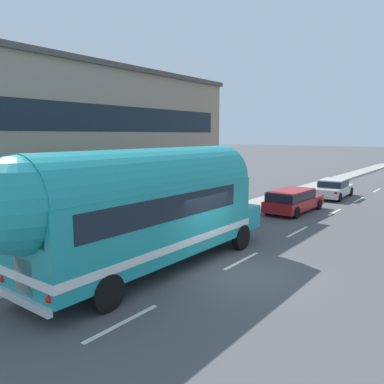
% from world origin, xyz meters
% --- Properties ---
extents(ground_plane, '(300.00, 300.00, 0.00)m').
position_xyz_m(ground_plane, '(0.00, 0.00, 0.00)').
color(ground_plane, '#4C4C4F').
extents(lane_markings, '(4.01, 80.00, 0.01)m').
position_xyz_m(lane_markings, '(-2.73, 13.04, 0.00)').
color(lane_markings, silver).
rests_on(lane_markings, ground).
extents(sidewalk_slab, '(1.90, 90.00, 0.15)m').
position_xyz_m(sidewalk_slab, '(-4.83, 10.00, 0.07)').
color(sidewalk_slab, '#9E9B93').
rests_on(sidewalk_slab, ground).
extents(roadside_building, '(10.12, 17.40, 7.84)m').
position_xyz_m(roadside_building, '(-12.01, 2.11, 3.92)').
color(roadside_building, gray).
rests_on(roadside_building, ground).
extents(painted_bus, '(2.65, 11.46, 4.12)m').
position_xyz_m(painted_bus, '(-1.95, -1.92, 2.30)').
color(painted_bus, teal).
rests_on(painted_bus, ground).
extents(car_lead, '(2.06, 4.85, 1.37)m').
position_xyz_m(car_lead, '(-2.01, 10.82, 0.79)').
color(car_lead, '#A5191E').
rests_on(car_lead, ground).
extents(car_second, '(2.03, 4.79, 1.37)m').
position_xyz_m(car_second, '(-1.75, 17.79, 0.74)').
color(car_second, silver).
rests_on(car_second, ground).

